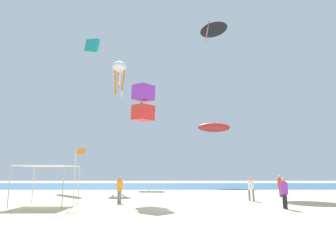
{
  "coord_description": "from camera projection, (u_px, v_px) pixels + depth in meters",
  "views": [
    {
      "loc": [
        -1.11,
        -19.1,
        2.13
      ],
      "look_at": [
        -1.25,
        11.76,
        7.86
      ],
      "focal_mm": 32.52,
      "sensor_mm": 36.0,
      "label": 1
    }
  ],
  "objects": [
    {
      "name": "ground",
      "position": [
        188.0,
        209.0,
        18.38
      ],
      "size": [
        110.0,
        110.0,
        0.1
      ],
      "primitive_type": "cube",
      "color": "beige"
    },
    {
      "name": "ocean_strip",
      "position": [
        176.0,
        186.0,
        47.56
      ],
      "size": [
        110.0,
        21.64,
        0.03
      ],
      "primitive_type": "cube",
      "color": "#28608C",
      "rests_on": "ground"
    },
    {
      "name": "canopy_tent",
      "position": [
        50.0,
        167.0,
        19.98
      ],
      "size": [
        3.29,
        3.35,
        2.55
      ],
      "color": "#B2B2B7",
      "rests_on": "ground"
    },
    {
      "name": "person_near_tent",
      "position": [
        286.0,
        190.0,
        17.88
      ],
      "size": [
        0.43,
        0.48,
        1.81
      ],
      "rotation": [
        0.0,
        0.0,
        1.53
      ],
      "color": "black",
      "rests_on": "ground"
    },
    {
      "name": "person_leftmost",
      "position": [
        121.0,
        187.0,
        21.45
      ],
      "size": [
        0.44,
        0.45,
        1.84
      ],
      "rotation": [
        0.0,
        0.0,
        5.25
      ],
      "color": "slate",
      "rests_on": "ground"
    },
    {
      "name": "person_central",
      "position": [
        252.0,
        187.0,
        22.85
      ],
      "size": [
        0.42,
        0.42,
        1.76
      ],
      "rotation": [
        0.0,
        0.0,
        5.64
      ],
      "color": "slate",
      "rests_on": "ground"
    },
    {
      "name": "person_rightmost",
      "position": [
        282.0,
        184.0,
        26.37
      ],
      "size": [
        0.43,
        0.48,
        1.83
      ],
      "rotation": [
        0.0,
        0.0,
        1.4
      ],
      "color": "brown",
      "rests_on": "ground"
    },
    {
      "name": "banner_flag",
      "position": [
        77.0,
        171.0,
        19.23
      ],
      "size": [
        0.61,
        0.06,
        3.61
      ],
      "color": "silver",
      "rests_on": "ground"
    },
    {
      "name": "kite_box_purple",
      "position": [
        144.0,
        103.0,
        24.8
      ],
      "size": [
        2.0,
        2.0,
        2.99
      ],
      "rotation": [
        0.0,
        0.0,
        3.95
      ],
      "color": "purple"
    },
    {
      "name": "kite_diamond_pink",
      "position": [
        143.0,
        91.0,
        47.97
      ],
      "size": [
        3.06,
        3.13,
        4.19
      ],
      "rotation": [
        0.0,
        0.0,
        4.84
      ],
      "color": "pink"
    },
    {
      "name": "kite_parafoil_teal",
      "position": [
        93.0,
        46.0,
        49.58
      ],
      "size": [
        4.0,
        5.78,
        4.03
      ],
      "rotation": [
        0.0,
        0.0,
        5.27
      ],
      "color": "teal"
    },
    {
      "name": "kite_delta_black",
      "position": [
        214.0,
        28.0,
        42.72
      ],
      "size": [
        5.47,
        5.46,
        3.46
      ],
      "rotation": [
        0.0,
        0.0,
        0.9
      ],
      "color": "black"
    },
    {
      "name": "kite_octopus_white",
      "position": [
        121.0,
        69.0,
        41.54
      ],
      "size": [
        2.54,
        2.54,
        4.8
      ],
      "rotation": [
        0.0,
        0.0,
        5.01
      ],
      "color": "white"
    },
    {
      "name": "kite_inflatable_red",
      "position": [
        215.0,
        127.0,
        45.68
      ],
      "size": [
        4.91,
        1.85,
        1.92
      ],
      "rotation": [
        0.0,
        0.0,
        3.18
      ],
      "color": "red"
    }
  ]
}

